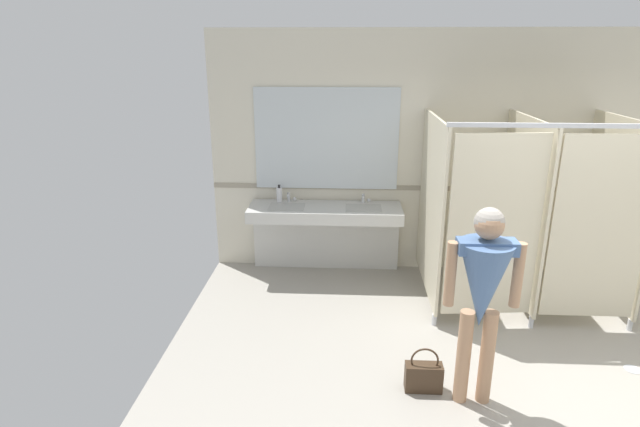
{
  "coord_description": "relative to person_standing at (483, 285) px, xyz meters",
  "views": [
    {
      "loc": [
        -1.94,
        -3.69,
        2.69
      ],
      "look_at": [
        -2.19,
        1.04,
        1.15
      ],
      "focal_mm": 28.76,
      "sensor_mm": 36.0,
      "label": 1
    }
  ],
  "objects": [
    {
      "name": "wall_back_tile_band",
      "position": [
        0.92,
        2.6,
        0.04
      ],
      "size": [
        7.19,
        0.01,
        0.06
      ],
      "primitive_type": "cube",
      "color": "#9E937F",
      "rests_on": "wall_back"
    },
    {
      "name": "vanity_counter",
      "position": [
        -1.27,
        2.39,
        -0.37
      ],
      "size": [
        1.82,
        0.57,
        1.0
      ],
      "color": "silver",
      "rests_on": "ground_plane"
    },
    {
      "name": "bathroom_stalls",
      "position": [
        0.85,
        1.64,
        0.06
      ],
      "size": [
        1.99,
        1.51,
        2.05
      ],
      "color": "beige",
      "rests_on": "ground_plane"
    },
    {
      "name": "handbag",
      "position": [
        -0.37,
        0.1,
        -0.88
      ],
      "size": [
        0.3,
        0.13,
        0.39
      ],
      "color": "#3F2D1E",
      "rests_on": "ground_plane"
    },
    {
      "name": "floor_drain_cover",
      "position": [
        1.51,
        0.48,
        -1.01
      ],
      "size": [
        0.14,
        0.14,
        0.01
      ],
      "primitive_type": "cylinder",
      "color": "#B7BABF",
      "rests_on": "ground_plane"
    },
    {
      "name": "soap_dispenser",
      "position": [
        -1.84,
        2.47,
        -0.04
      ],
      "size": [
        0.07,
        0.07,
        0.21
      ],
      "color": "white",
      "rests_on": "vanity_counter"
    },
    {
      "name": "person_standing",
      "position": [
        0.0,
        0.0,
        0.0
      ],
      "size": [
        0.57,
        0.4,
        1.61
      ],
      "color": "tan",
      "rests_on": "ground_plane"
    },
    {
      "name": "wall_back",
      "position": [
        0.92,
        2.66,
        0.44
      ],
      "size": [
        7.19,
        0.12,
        2.9
      ],
      "primitive_type": "cube",
      "color": "beige",
      "rests_on": "ground_plane"
    },
    {
      "name": "ground_plane",
      "position": [
        0.92,
        0.19,
        -1.06
      ],
      "size": [
        7.19,
        5.43,
        0.1
      ],
      "primitive_type": "cube",
      "color": "#9E998E"
    },
    {
      "name": "mirror_panel",
      "position": [
        -1.27,
        2.59,
        0.63
      ],
      "size": [
        1.72,
        0.02,
        1.21
      ],
      "primitive_type": "cube",
      "color": "silver",
      "rests_on": "wall_back"
    }
  ]
}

